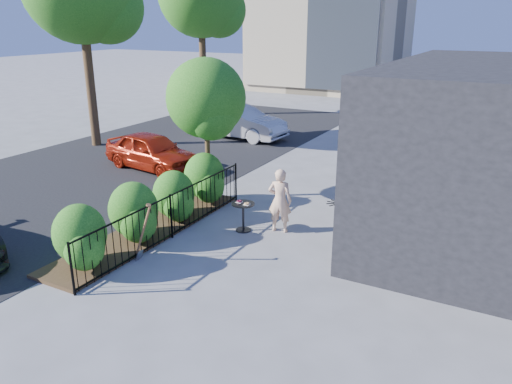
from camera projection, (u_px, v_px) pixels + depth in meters
The scene contains 11 objects.
ground at pixel (226, 251), 11.25m from camera, with size 120.00×120.00×0.00m, color gray.
fence at pixel (171, 216), 11.75m from camera, with size 0.05×6.05×1.10m.
planting_bed at pixel (149, 230), 12.23m from camera, with size 1.30×6.00×0.08m, color #382616.
shrubs at pixel (153, 205), 12.05m from camera, with size 1.10×5.60×1.24m.
patio_tree at pixel (207, 103), 13.65m from camera, with size 2.20×2.20×3.94m.
street at pixel (96, 173), 16.89m from camera, with size 9.00×30.00×0.01m, color black.
cafe_table at pixel (243, 212), 12.17m from camera, with size 0.57×0.57×0.76m.
woman at pixel (280, 201), 12.05m from camera, with size 0.58×0.38×1.60m, color beige.
shovel at pixel (143, 236), 10.54m from camera, with size 0.51×0.18×1.40m.
car_red at pixel (152, 151), 17.22m from camera, with size 1.50×3.72×1.27m, color #9F200D.
car_silver at pixel (238, 122), 21.78m from camera, with size 1.52×4.35×1.43m, color #B5B5BA.
Camera 1 is at (5.45, -8.65, 4.93)m, focal length 35.00 mm.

